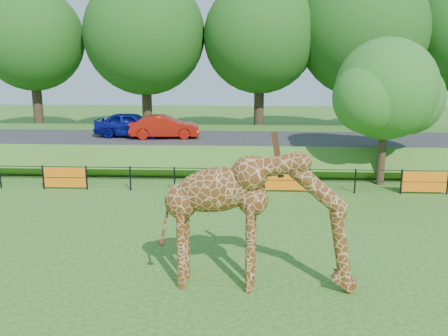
# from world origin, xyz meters

# --- Properties ---
(ground) EXTENTS (90.00, 90.00, 0.00)m
(ground) POSITION_xyz_m (0.00, 0.00, 0.00)
(ground) COLOR #265314
(ground) RESTS_ON ground
(giraffe) EXTENTS (5.24, 1.39, 3.70)m
(giraffe) POSITION_xyz_m (1.54, -1.28, 1.85)
(giraffe) COLOR #5E3213
(giraffe) RESTS_ON ground
(perimeter_fence) EXTENTS (28.07, 0.10, 1.10)m
(perimeter_fence) POSITION_xyz_m (0.00, 8.00, 0.55)
(perimeter_fence) COLOR black
(perimeter_fence) RESTS_ON ground
(embankment) EXTENTS (40.00, 9.00, 1.30)m
(embankment) POSITION_xyz_m (0.00, 15.50, 0.65)
(embankment) COLOR #265314
(embankment) RESTS_ON ground
(road) EXTENTS (40.00, 5.00, 0.12)m
(road) POSITION_xyz_m (0.00, 14.00, 1.36)
(road) COLOR #29292B
(road) RESTS_ON embankment
(car_blue) EXTENTS (4.18, 1.93, 1.39)m
(car_blue) POSITION_xyz_m (-5.32, 14.12, 2.11)
(car_blue) COLOR #121893
(car_blue) RESTS_ON road
(car_red) EXTENTS (3.96, 1.77, 1.26)m
(car_red) POSITION_xyz_m (-3.38, 13.77, 2.05)
(car_red) COLOR red
(car_red) RESTS_ON road
(visitor) EXTENTS (0.65, 0.53, 1.53)m
(visitor) POSITION_xyz_m (3.22, 8.77, 0.76)
(visitor) COLOR black
(visitor) RESTS_ON ground
(tree_east) EXTENTS (5.40, 4.71, 6.76)m
(tree_east) POSITION_xyz_m (7.60, 9.63, 4.28)
(tree_east) COLOR #2E2115
(tree_east) RESTS_ON ground
(bg_tree_line) EXTENTS (37.30, 8.80, 11.82)m
(bg_tree_line) POSITION_xyz_m (1.89, 22.00, 7.19)
(bg_tree_line) COLOR #2E2115
(bg_tree_line) RESTS_ON ground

